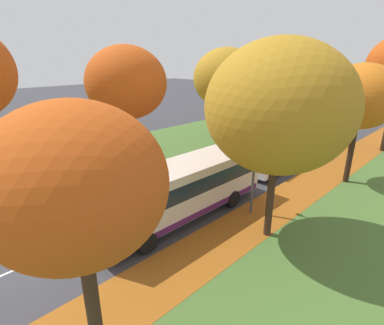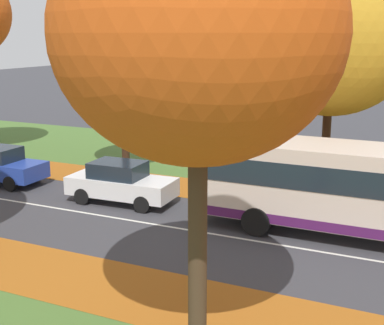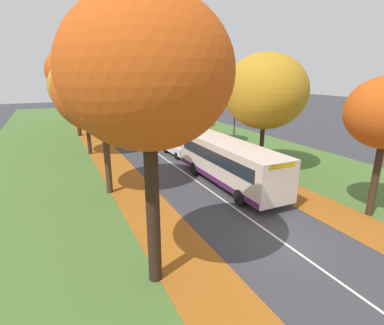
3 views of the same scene
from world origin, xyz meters
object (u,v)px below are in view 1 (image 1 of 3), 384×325
tree_left_mid (226,78)px  bus (182,188)px  tree_right_nearest (76,185)px  tree_right_mid (361,97)px  car_blue_following (311,146)px  tree_right_near (279,108)px  tree_left_far (281,61)px  car_white_lead (270,164)px  tree_left_distant (319,74)px  streetlamp_right (250,146)px  car_black_third_in_line (332,135)px  tree_left_near (126,83)px

tree_left_mid → bus: (7.54, -12.72, -4.55)m
tree_right_nearest → tree_right_mid: (-0.06, 18.58, 0.23)m
car_blue_following → tree_right_near: bearing=-73.5°
tree_left_far → car_white_lead: (7.52, -13.50, -6.83)m
tree_left_distant → car_white_lead: tree_left_distant is taller
tree_left_distant → tree_right_mid: 24.79m
streetlamp_right → car_black_third_in_line: bearing=96.9°
tree_right_nearest → bus: size_ratio=0.71×
tree_right_mid → bus: bearing=-111.5°
tree_left_distant → streetlamp_right: tree_left_distant is taller
car_white_lead → tree_left_distant: bearing=107.3°
tree_left_distant → streetlamp_right: 31.53m
tree_left_near → bus: (7.68, -2.07, -4.73)m
tree_left_mid → car_black_third_in_line: (7.45, 7.62, -5.44)m
car_blue_following → bus: bearing=-90.6°
tree_left_far → streetlamp_right: (9.55, -19.26, -3.90)m
tree_left_near → tree_left_distant: 30.93m
car_blue_following → car_black_third_in_line: same height
tree_left_distant → tree_right_mid: size_ratio=0.99×
tree_left_far → car_blue_following: size_ratio=2.47×
tree_left_mid → car_white_lead: size_ratio=2.11×
tree_left_distant → car_white_lead: (7.54, -24.21, -5.03)m
car_white_lead → tree_right_near: bearing=-59.4°
tree_left_distant → tree_left_mid: bearing=-89.9°
tree_left_mid → bus: bearing=-59.4°
tree_right_nearest → bus: 9.38m
tree_right_mid → bus: tree_right_mid is taller
tree_left_near → streetlamp_right: 10.10m
tree_left_far → car_white_lead: size_ratio=2.45×
tree_left_near → tree_left_far: bearing=89.6°
tree_left_near → car_blue_following: tree_left_near is taller
tree_left_distant → tree_right_nearest: 42.04m
tree_left_near → car_blue_following: bearing=59.2°
tree_left_mid → tree_left_far: size_ratio=0.86×
tree_right_near → car_blue_following: 14.99m
tree_left_distant → car_black_third_in_line: 15.53m
tree_right_nearest → car_white_lead: size_ratio=1.73×
tree_left_mid → tree_left_distant: (-0.02, 20.27, -0.41)m
tree_left_mid → tree_right_mid: size_ratio=1.15×
car_black_third_in_line → streetlamp_right: bearing=-83.1°
tree_right_nearest → bus: tree_right_nearest is taller
car_blue_following → tree_left_distant: bearing=113.4°
streetlamp_right → bus: size_ratio=0.58×
tree_left_mid → tree_left_far: 9.65m
bus → car_white_lead: bus is taller
streetlamp_right → car_blue_following: bearing=98.7°
bus → streetlamp_right: bearing=56.4°
bus → car_blue_following: bus is taller
tree_left_distant → car_blue_following: tree_left_distant is taller
tree_left_near → car_black_third_in_line: tree_left_near is taller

